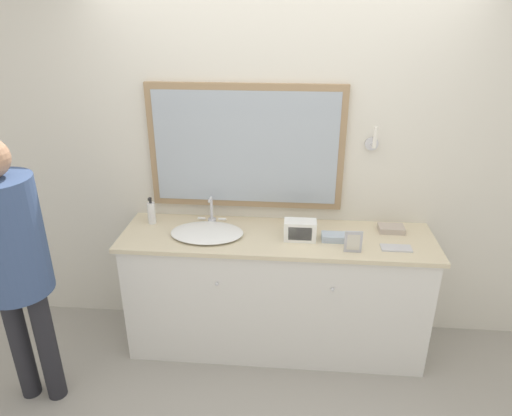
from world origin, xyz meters
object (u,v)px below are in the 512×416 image
object	(u,v)px
soap_bottle	(151,213)
picture_frame	(353,242)
person	(10,251)
sink_basin	(207,232)
appliance_box	(300,230)

from	to	relation	value
soap_bottle	picture_frame	world-z (taller)	soap_bottle
picture_frame	person	xyz separation A→B (m)	(-1.97, -0.45, 0.09)
sink_basin	picture_frame	size ratio (longest dim) A/B	3.41
person	soap_bottle	bearing A→B (deg)	52.45
soap_bottle	picture_frame	size ratio (longest dim) A/B	1.36
appliance_box	soap_bottle	bearing A→B (deg)	171.24
soap_bottle	person	bearing A→B (deg)	-127.55
soap_bottle	appliance_box	distance (m)	1.07
picture_frame	appliance_box	bearing A→B (deg)	156.44
soap_bottle	picture_frame	bearing A→B (deg)	-12.50
sink_basin	appliance_box	size ratio (longest dim) A/B	2.33
soap_bottle	person	size ratio (longest dim) A/B	0.12
soap_bottle	sink_basin	bearing A→B (deg)	-18.71
appliance_box	picture_frame	xyz separation A→B (m)	(0.33, -0.15, 0.01)
soap_bottle	picture_frame	distance (m)	1.42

